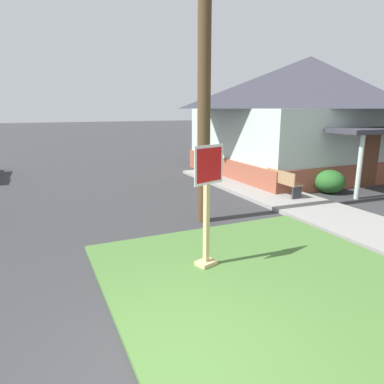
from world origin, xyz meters
TOP-DOWN VIEW (x-y plane):
  - ground_plane at (0.00, 0.00)m, footprint 160.00×160.00m
  - grass_corner_patch at (2.38, 1.37)m, footprint 5.51×5.98m
  - sidewalk_strip at (6.34, 4.94)m, footprint 2.20×14.27m
  - stop_sign at (1.64, 2.41)m, footprint 0.68×0.38m
  - manhole_cover at (0.38, 2.36)m, footprint 0.70×0.70m
  - street_bench at (6.50, 6.25)m, footprint 0.42×1.45m
  - utility_pole at (2.89, 5.09)m, footprint 1.33×0.34m
  - corner_house at (10.73, 9.99)m, footprint 9.30×8.87m
  - shrub_near_porch at (8.54, 6.15)m, footprint 1.10×1.10m

SIDE VIEW (x-z plane):
  - ground_plane at x=0.00m, z-range 0.00..0.00m
  - manhole_cover at x=0.38m, z-range 0.00..0.02m
  - grass_corner_patch at x=2.38m, z-range 0.00..0.08m
  - sidewalk_strip at x=6.34m, z-range 0.00..0.12m
  - shrub_near_porch at x=8.54m, z-range 0.00..0.85m
  - street_bench at x=6.50m, z-range 0.16..1.01m
  - stop_sign at x=1.64m, z-range 0.05..2.37m
  - corner_house at x=10.73m, z-range 0.07..5.40m
  - utility_pole at x=2.89m, z-range 0.12..9.22m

